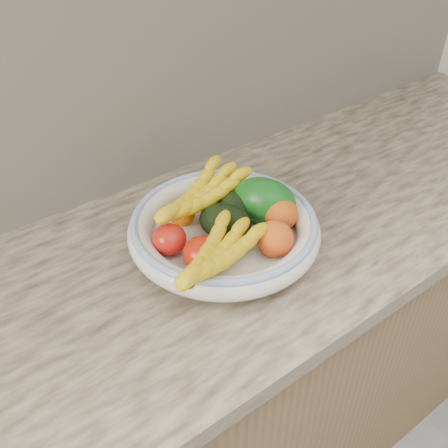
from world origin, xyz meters
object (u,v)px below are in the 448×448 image
fruit_bowl (224,228)px  green_mango (264,201)px  banana_bunch_front (216,258)px  banana_bunch_back (200,199)px

fruit_bowl → green_mango: (0.10, -0.00, 0.03)m
fruit_bowl → green_mango: green_mango is taller
green_mango → banana_bunch_front: green_mango is taller
banana_bunch_front → green_mango: bearing=1.7°
banana_bunch_back → green_mango: bearing=-50.3°
fruit_bowl → banana_bunch_front: 0.13m
fruit_bowl → banana_bunch_front: size_ratio=1.53×
fruit_bowl → banana_bunch_front: bearing=-132.7°
banana_bunch_back → banana_bunch_front: size_ratio=1.06×
green_mango → fruit_bowl: bearing=148.7°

